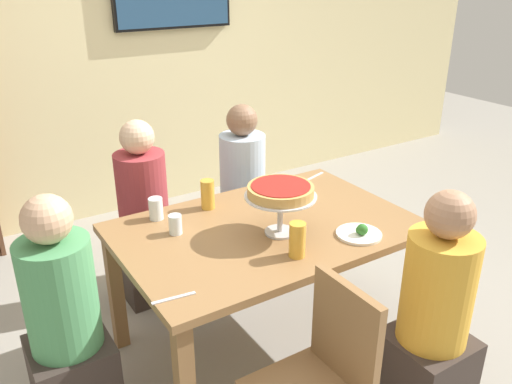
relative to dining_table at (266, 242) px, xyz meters
name	(u,v)px	position (x,y,z in m)	size (l,w,h in m)	color
ground_plane	(266,343)	(0.00, 0.00, -0.65)	(12.00, 12.00, 0.00)	gray
rear_partition	(112,41)	(0.00, 2.20, 0.75)	(8.00, 0.12, 2.80)	beige
dining_table	(266,242)	(0.00, 0.00, 0.00)	(1.48, 0.98, 0.74)	olive
diner_near_right	(431,330)	(0.33, -0.81, -0.16)	(0.34, 0.34, 1.15)	#382D28
diner_far_left	(145,225)	(-0.35, 0.82, -0.16)	(0.34, 0.34, 1.15)	#382D28
diner_head_west	(67,336)	(-1.02, 0.00, -0.16)	(0.34, 0.34, 1.15)	#382D28
diner_far_right	(243,200)	(0.34, 0.80, -0.16)	(0.34, 0.34, 1.15)	#382D28
chair_near_left	(321,378)	(-0.26, -0.78, -0.16)	(0.40, 0.40, 0.87)	olive
deep_dish_pizza_stand	(281,194)	(0.01, -0.10, 0.30)	(0.35, 0.35, 0.25)	silver
salad_plate_near_diner	(360,233)	(0.32, -0.33, 0.11)	(0.22, 0.22, 0.07)	white
salad_plate_far_diner	(294,194)	(0.33, 0.22, 0.11)	(0.24, 0.24, 0.07)	white
beer_glass_amber_tall	(297,240)	(-0.05, -0.32, 0.17)	(0.08, 0.08, 0.17)	gold
beer_glass_amber_short	(208,194)	(-0.15, 0.35, 0.17)	(0.07, 0.07, 0.16)	gold
water_glass_clear_near	(156,209)	(-0.44, 0.37, 0.15)	(0.07, 0.07, 0.12)	white
water_glass_clear_far	(175,224)	(-0.42, 0.17, 0.14)	(0.06, 0.06, 0.10)	white
cutlery_fork_near	(174,298)	(-0.66, -0.33, 0.09)	(0.18, 0.02, 0.01)	silver
cutlery_knife_near	(315,176)	(0.62, 0.40, 0.09)	(0.18, 0.02, 0.01)	silver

